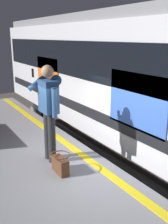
% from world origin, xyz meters
% --- Properties ---
extents(ground_plane, '(24.21, 24.21, 0.00)m').
position_xyz_m(ground_plane, '(0.00, 0.00, 0.00)').
color(ground_plane, '#4C4742').
extents(platform, '(12.01, 3.89, 1.09)m').
position_xyz_m(platform, '(0.00, 1.94, 0.55)').
color(platform, gray).
rests_on(platform, ground).
extents(safety_line, '(11.77, 0.16, 0.01)m').
position_xyz_m(safety_line, '(0.00, 0.30, 1.10)').
color(safety_line, yellow).
rests_on(safety_line, platform).
extents(track_rail_near, '(15.61, 0.08, 0.16)m').
position_xyz_m(track_rail_near, '(0.00, -1.35, 0.08)').
color(track_rail_near, slate).
rests_on(track_rail_near, ground).
extents(train_carriage, '(11.68, 3.02, 3.75)m').
position_xyz_m(train_carriage, '(1.80, -2.06, 2.41)').
color(train_carriage, silver).
rests_on(train_carriage, ground).
extents(passenger, '(0.57, 0.55, 1.78)m').
position_xyz_m(passenger, '(0.41, 0.90, 2.15)').
color(passenger, '#262628').
rests_on(passenger, platform).
extents(handbag, '(0.39, 0.35, 0.34)m').
position_xyz_m(handbag, '(-0.12, 0.97, 1.26)').
color(handbag, '#59331E').
rests_on(handbag, platform).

